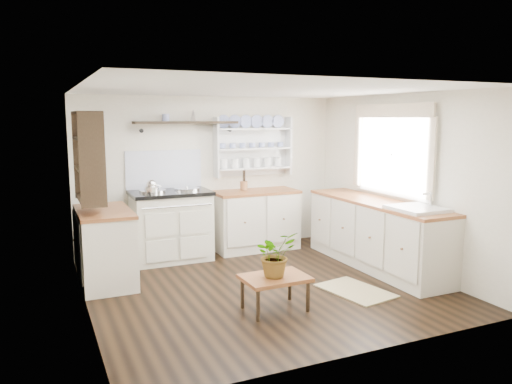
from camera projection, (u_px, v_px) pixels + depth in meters
floor at (264, 286)px, 5.95m from camera, size 4.00×3.80×0.01m
wall_back at (211, 174)px, 7.50m from camera, size 4.00×0.02×2.30m
wall_right at (401, 182)px, 6.59m from camera, size 0.02×3.80×2.30m
wall_left at (83, 203)px, 4.98m from camera, size 0.02×3.80×2.30m
ceiling at (265, 90)px, 5.61m from camera, size 4.00×3.80×0.01m
window at (392, 150)px, 6.64m from camera, size 0.08×1.55×1.22m
aga_cooker at (171, 225)px, 7.01m from camera, size 1.09×0.76×1.01m
back_cabinets at (255, 219)px, 7.57m from camera, size 1.27×0.63×0.90m
right_cabinets at (376, 233)px, 6.66m from camera, size 0.62×2.43×0.90m
belfast_sink at (417, 218)px, 5.93m from camera, size 0.55×0.60×0.45m
left_cabinets at (105, 246)px, 6.01m from camera, size 0.62×1.13×0.90m
plate_rack at (251, 146)px, 7.67m from camera, size 1.20×0.22×0.90m
high_shelf at (186, 123)px, 7.11m from camera, size 1.50×0.29×0.16m
left_shelving at (88, 156)px, 5.79m from camera, size 0.28×0.80×1.05m
kettle at (152, 189)px, 6.71m from camera, size 0.19×0.19×0.23m
utensil_crock at (244, 186)px, 7.50m from camera, size 0.11×0.11×0.13m
center_table at (275, 280)px, 5.17m from camera, size 0.68×0.50×0.36m
potted_plant at (275, 254)px, 5.12m from camera, size 0.49×0.44×0.47m
floor_rug at (355, 291)px, 5.76m from camera, size 0.69×0.93×0.02m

